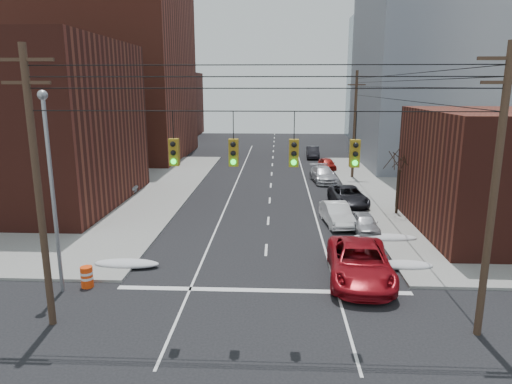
# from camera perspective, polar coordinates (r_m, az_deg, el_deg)

# --- Properties ---
(ground) EXTENTS (160.00, 160.00, 0.00)m
(ground) POSITION_cam_1_polar(r_m,az_deg,el_deg) (16.53, 0.14, -21.88)
(ground) COLOR black
(ground) RESTS_ON ground
(building_brick_tall) EXTENTS (24.00, 20.00, 30.00)m
(building_brick_tall) POSITION_cam_1_polar(r_m,az_deg,el_deg) (66.49, -19.95, 17.13)
(building_brick_tall) COLOR maroon
(building_brick_tall) RESTS_ON ground
(building_brick_far) EXTENTS (22.00, 18.00, 12.00)m
(building_brick_far) POSITION_cam_1_polar(r_m,az_deg,el_deg) (91.54, -14.44, 10.54)
(building_brick_far) COLOR #4D1E17
(building_brick_far) RESTS_ON ground
(building_office) EXTENTS (22.00, 20.00, 25.00)m
(building_office) POSITION_cam_1_polar(r_m,az_deg,el_deg) (61.45, 23.92, 14.86)
(building_office) COLOR gray
(building_office) RESTS_ON ground
(building_glass) EXTENTS (20.00, 18.00, 22.00)m
(building_glass) POSITION_cam_1_polar(r_m,az_deg,el_deg) (86.75, 18.88, 13.44)
(building_glass) COLOR gray
(building_glass) RESTS_ON ground
(utility_pole_left) EXTENTS (2.20, 0.28, 11.00)m
(utility_pole_left) POSITION_cam_1_polar(r_m,az_deg,el_deg) (19.22, -25.62, 0.73)
(utility_pole_left) COLOR #473323
(utility_pole_left) RESTS_ON ground
(utility_pole_right) EXTENTS (2.20, 0.28, 11.00)m
(utility_pole_right) POSITION_cam_1_polar(r_m,az_deg,el_deg) (18.68, 27.64, 0.19)
(utility_pole_right) COLOR #473323
(utility_pole_right) RESTS_ON ground
(utility_pole_far) EXTENTS (2.20, 0.28, 11.00)m
(utility_pole_far) POSITION_cam_1_polar(r_m,az_deg,el_deg) (48.32, 12.24, 8.44)
(utility_pole_far) COLOR #473323
(utility_pole_far) RESTS_ON ground
(traffic_signals) EXTENTS (17.00, 0.42, 2.02)m
(traffic_signals) POSITION_cam_1_polar(r_m,az_deg,el_deg) (16.66, 0.94, 5.14)
(traffic_signals) COLOR black
(traffic_signals) RESTS_ON ground
(street_light) EXTENTS (0.44, 0.44, 9.32)m
(street_light) POSITION_cam_1_polar(r_m,az_deg,el_deg) (22.33, -24.26, 1.79)
(street_light) COLOR gray
(street_light) RESTS_ON ground
(bare_tree) EXTENTS (2.09, 2.20, 4.93)m
(bare_tree) POSITION_cam_1_polar(r_m,az_deg,el_deg) (35.44, 17.33, 0.86)
(bare_tree) COLOR black
(bare_tree) RESTS_ON ground
(snow_nw) EXTENTS (3.50, 1.08, 0.42)m
(snow_nw) POSITION_cam_1_polar(r_m,az_deg,el_deg) (25.64, -15.87, -8.60)
(snow_nw) COLOR silver
(snow_nw) RESTS_ON ground
(snow_ne) EXTENTS (3.00, 1.08, 0.42)m
(snow_ne) POSITION_cam_1_polar(r_m,az_deg,el_deg) (25.74, 18.03, -8.67)
(snow_ne) COLOR silver
(snow_ne) RESTS_ON ground
(snow_east_far) EXTENTS (4.00, 1.08, 0.42)m
(snow_east_far) POSITION_cam_1_polar(r_m,az_deg,el_deg) (29.83, 15.81, -5.50)
(snow_east_far) COLOR silver
(snow_east_far) RESTS_ON ground
(red_pickup) EXTENTS (3.45, 6.73, 1.82)m
(red_pickup) POSITION_cam_1_polar(r_m,az_deg,el_deg) (23.54, 12.85, -8.58)
(red_pickup) COLOR maroon
(red_pickup) RESTS_ON ground
(parked_car_a) EXTENTS (1.72, 3.89, 1.30)m
(parked_car_a) POSITION_cam_1_polar(r_m,az_deg,el_deg) (31.01, 13.39, -3.79)
(parked_car_a) COLOR #B6B6BC
(parked_car_a) RESTS_ON ground
(parked_car_b) EXTENTS (2.13, 4.75, 1.51)m
(parked_car_b) POSITION_cam_1_polar(r_m,az_deg,el_deg) (32.38, 10.06, -2.72)
(parked_car_b) COLOR white
(parked_car_b) RESTS_ON ground
(parked_car_c) EXTENTS (3.02, 5.70, 1.53)m
(parked_car_c) POSITION_cam_1_polar(r_m,az_deg,el_deg) (37.74, 11.46, -0.50)
(parked_car_c) COLOR black
(parked_car_c) RESTS_ON ground
(parked_car_d) EXTENTS (2.76, 5.50, 1.53)m
(parked_car_d) POSITION_cam_1_polar(r_m,az_deg,el_deg) (46.48, 8.41, 2.17)
(parked_car_d) COLOR silver
(parked_car_d) RESTS_ON ground
(parked_car_e) EXTENTS (2.05, 4.05, 1.32)m
(parked_car_e) POSITION_cam_1_polar(r_m,az_deg,el_deg) (53.66, 8.88, 3.50)
(parked_car_e) COLOR maroon
(parked_car_e) RESTS_ON ground
(parked_car_f) EXTENTS (1.74, 4.73, 1.55)m
(parked_car_f) POSITION_cam_1_polar(r_m,az_deg,el_deg) (61.94, 7.10, 4.94)
(parked_car_f) COLOR black
(parked_car_f) RESTS_ON ground
(lot_car_a) EXTENTS (4.92, 2.58, 1.54)m
(lot_car_a) POSITION_cam_1_polar(r_m,az_deg,el_deg) (38.62, -20.46, -0.53)
(lot_car_a) COLOR silver
(lot_car_a) RESTS_ON sidewalk_nw
(lot_car_b) EXTENTS (5.43, 3.42, 1.40)m
(lot_car_b) POSITION_cam_1_polar(r_m,az_deg,el_deg) (42.35, -17.92, 0.72)
(lot_car_b) COLOR #ABACB0
(lot_car_b) RESTS_ON sidewalk_nw
(lot_car_c) EXTENTS (5.18, 2.98, 1.41)m
(lot_car_c) POSITION_cam_1_polar(r_m,az_deg,el_deg) (40.30, -22.56, -0.26)
(lot_car_c) COLOR black
(lot_car_c) RESTS_ON sidewalk_nw
(lot_car_d) EXTENTS (3.97, 1.67, 1.34)m
(lot_car_d) POSITION_cam_1_polar(r_m,az_deg,el_deg) (44.88, -24.37, 0.81)
(lot_car_d) COLOR silver
(lot_car_d) RESTS_ON sidewalk_nw
(construction_barrel) EXTENTS (0.64, 0.64, 1.03)m
(construction_barrel) POSITION_cam_1_polar(r_m,az_deg,el_deg) (23.75, -20.38, -9.89)
(construction_barrel) COLOR #F3400C
(construction_barrel) RESTS_ON ground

